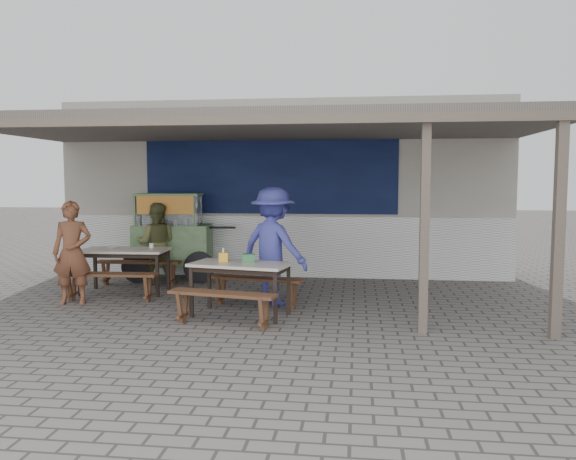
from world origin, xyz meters
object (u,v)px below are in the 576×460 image
(bench_left_street, at_px, (109,280))
(patron_street_side, at_px, (72,253))
(patron_wall_side, at_px, (156,243))
(condiment_bowl, at_px, (113,247))
(bench_right_wall, at_px, (256,285))
(donation_box, at_px, (249,258))
(table_left, at_px, (125,253))
(bench_left_wall, at_px, (139,267))
(vendor_cart, at_px, (172,233))
(patron_right_table, at_px, (273,246))
(tissue_box, at_px, (223,257))
(condiment_jar, at_px, (151,245))
(table_right, at_px, (240,269))
(bench_right_street, at_px, (222,301))

(bench_left_street, distance_m, patron_street_side, 0.70)
(patron_wall_side, bearing_deg, bench_left_street, 73.89)
(bench_left_street, distance_m, condiment_bowl, 0.89)
(bench_right_wall, height_order, patron_wall_side, patron_wall_side)
(condiment_bowl, bearing_deg, patron_wall_side, 61.60)
(patron_street_side, relative_size, donation_box, 9.06)
(table_left, xyz_separation_m, bench_left_wall, (-0.03, 0.68, -0.33))
(bench_left_wall, xyz_separation_m, patron_wall_side, (0.26, 0.22, 0.41))
(vendor_cart, bearing_deg, bench_right_wall, -52.14)
(bench_right_wall, bearing_deg, bench_left_street, -170.86)
(table_left, height_order, patron_wall_side, patron_wall_side)
(vendor_cart, relative_size, condiment_bowl, 11.88)
(bench_left_wall, bearing_deg, patron_right_table, -28.15)
(tissue_box, bearing_deg, bench_right_wall, 49.92)
(bench_left_street, bearing_deg, condiment_jar, 65.42)
(vendor_cart, relative_size, donation_box, 11.62)
(patron_street_side, xyz_separation_m, patron_wall_side, (0.67, 1.82, -0.05))
(patron_wall_side, relative_size, patron_right_table, 0.83)
(patron_street_side, distance_m, donation_box, 2.85)
(bench_right_wall, relative_size, patron_right_table, 0.83)
(vendor_cart, bearing_deg, patron_street_side, -115.07)
(patron_wall_side, bearing_deg, condiment_jar, 94.51)
(table_right, height_order, donation_box, donation_box)
(table_right, relative_size, patron_street_side, 0.92)
(table_left, distance_m, donation_box, 2.70)
(condiment_jar, distance_m, condiment_bowl, 0.64)
(vendor_cart, distance_m, patron_street_side, 2.43)
(bench_right_street, distance_m, patron_wall_side, 3.46)
(vendor_cart, bearing_deg, donation_box, -58.32)
(table_left, xyz_separation_m, patron_street_side, (-0.44, -0.92, 0.13))
(patron_right_table, relative_size, condiment_jar, 22.55)
(bench_right_wall, bearing_deg, donation_box, -80.10)
(patron_right_table, relative_size, condiment_bowl, 10.46)
(patron_street_side, xyz_separation_m, condiment_jar, (0.84, 1.14, -0.01))
(patron_wall_side, distance_m, donation_box, 3.06)
(table_right, distance_m, bench_right_wall, 0.69)
(patron_street_side, height_order, tissue_box, patron_street_side)
(patron_street_side, xyz_separation_m, patron_right_table, (3.08, 0.33, 0.10))
(patron_wall_side, xyz_separation_m, condiment_bowl, (-0.45, -0.84, 0.02))
(donation_box, bearing_deg, tissue_box, 173.36)
(bench_left_street, relative_size, patron_street_side, 0.97)
(vendor_cart, relative_size, patron_right_table, 1.14)
(table_left, xyz_separation_m, condiment_jar, (0.39, 0.22, 0.12))
(bench_left_wall, height_order, donation_box, donation_box)
(table_left, height_order, bench_right_wall, table_left)
(vendor_cart, relative_size, patron_street_side, 1.28)
(patron_street_side, height_order, donation_box, patron_street_side)
(vendor_cart, xyz_separation_m, patron_wall_side, (-0.13, -0.47, -0.15))
(patron_wall_side, bearing_deg, condiment_bowl, 52.64)
(patron_wall_side, height_order, patron_right_table, patron_right_table)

